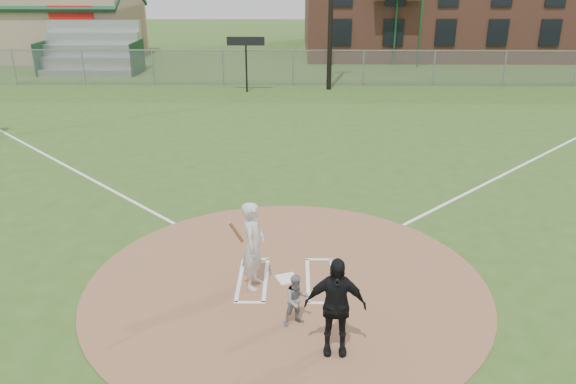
{
  "coord_description": "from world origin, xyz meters",
  "views": [
    {
      "loc": [
        0.17,
        -10.28,
        6.14
      ],
      "look_at": [
        0.0,
        2.0,
        1.3
      ],
      "focal_mm": 35.0,
      "sensor_mm": 36.0,
      "label": 1
    }
  ],
  "objects_px": {
    "home_plate": "(287,279)",
    "umpire": "(335,306)",
    "catcher": "(297,300)",
    "batter_at_plate": "(253,245)"
  },
  "relations": [
    {
      "from": "home_plate",
      "to": "umpire",
      "type": "relative_size",
      "value": 0.24
    },
    {
      "from": "home_plate",
      "to": "catcher",
      "type": "distance_m",
      "value": 1.69
    },
    {
      "from": "home_plate",
      "to": "batter_at_plate",
      "type": "height_order",
      "value": "batter_at_plate"
    },
    {
      "from": "umpire",
      "to": "batter_at_plate",
      "type": "height_order",
      "value": "batter_at_plate"
    },
    {
      "from": "umpire",
      "to": "home_plate",
      "type": "bearing_deg",
      "value": 111.48
    },
    {
      "from": "home_plate",
      "to": "umpire",
      "type": "bearing_deg",
      "value": -70.61
    },
    {
      "from": "home_plate",
      "to": "umpire",
      "type": "distance_m",
      "value": 2.69
    },
    {
      "from": "umpire",
      "to": "batter_at_plate",
      "type": "distance_m",
      "value": 2.61
    },
    {
      "from": "umpire",
      "to": "batter_at_plate",
      "type": "xyz_separation_m",
      "value": [
        -1.52,
        2.12,
        0.05
      ]
    },
    {
      "from": "home_plate",
      "to": "umpire",
      "type": "height_order",
      "value": "umpire"
    }
  ]
}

